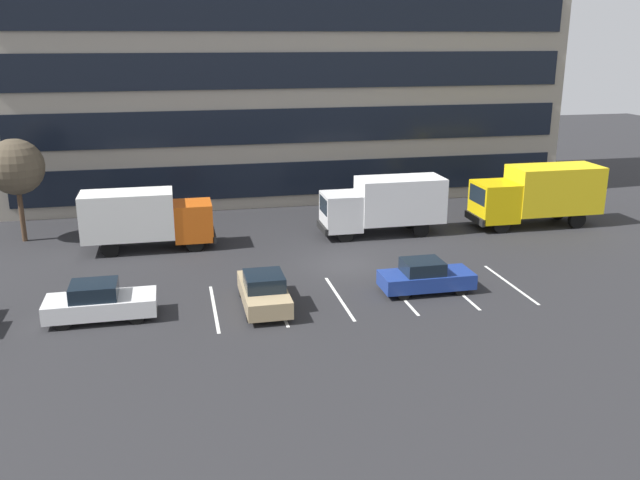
{
  "coord_description": "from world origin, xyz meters",
  "views": [
    {
      "loc": [
        -8.35,
        -32.17,
        11.34
      ],
      "look_at": [
        -1.3,
        0.02,
        1.4
      ],
      "focal_mm": 38.04,
      "sensor_mm": 36.0,
      "label": 1
    }
  ],
  "objects_px": {
    "box_truck_orange": "(145,217)",
    "sedan_tan": "(264,291)",
    "box_truck_white": "(385,203)",
    "bare_tree": "(16,167)",
    "box_truck_yellow_all": "(539,193)",
    "sedan_white": "(100,302)",
    "sedan_navy": "(425,277)"
  },
  "relations": [
    {
      "from": "box_truck_white",
      "to": "sedan_white",
      "type": "bearing_deg",
      "value": -148.12
    },
    {
      "from": "sedan_tan",
      "to": "sedan_navy",
      "type": "height_order",
      "value": "sedan_tan"
    },
    {
      "from": "sedan_tan",
      "to": "sedan_white",
      "type": "relative_size",
      "value": 0.99
    },
    {
      "from": "box_truck_white",
      "to": "sedan_tan",
      "type": "xyz_separation_m",
      "value": [
        -8.55,
        -9.75,
        -1.16
      ]
    },
    {
      "from": "box_truck_orange",
      "to": "box_truck_yellow_all",
      "type": "relative_size",
      "value": 0.89
    },
    {
      "from": "box_truck_orange",
      "to": "sedan_white",
      "type": "bearing_deg",
      "value": -99.82
    },
    {
      "from": "box_truck_yellow_all",
      "to": "sedan_navy",
      "type": "height_order",
      "value": "box_truck_yellow_all"
    },
    {
      "from": "box_truck_orange",
      "to": "sedan_navy",
      "type": "height_order",
      "value": "box_truck_orange"
    },
    {
      "from": "box_truck_orange",
      "to": "bare_tree",
      "type": "relative_size",
      "value": 1.2
    },
    {
      "from": "box_truck_yellow_all",
      "to": "bare_tree",
      "type": "height_order",
      "value": "bare_tree"
    },
    {
      "from": "box_truck_yellow_all",
      "to": "sedan_white",
      "type": "xyz_separation_m",
      "value": [
        -25.24,
        -9.43,
        -1.33
      ]
    },
    {
      "from": "sedan_tan",
      "to": "box_truck_orange",
      "type": "bearing_deg",
      "value": 118.18
    },
    {
      "from": "box_truck_yellow_all",
      "to": "bare_tree",
      "type": "xyz_separation_m",
      "value": [
        -30.53,
        3.28,
        2.22
      ]
    },
    {
      "from": "box_truck_orange",
      "to": "box_truck_yellow_all",
      "type": "bearing_deg",
      "value": -0.22
    },
    {
      "from": "bare_tree",
      "to": "box_truck_white",
      "type": "bearing_deg",
      "value": -8.62
    },
    {
      "from": "box_truck_white",
      "to": "bare_tree",
      "type": "xyz_separation_m",
      "value": [
        -20.68,
        3.14,
        2.4
      ]
    },
    {
      "from": "box_truck_orange",
      "to": "sedan_navy",
      "type": "distance_m",
      "value": 15.86
    },
    {
      "from": "box_truck_white",
      "to": "bare_tree",
      "type": "relative_size",
      "value": 1.24
    },
    {
      "from": "sedan_tan",
      "to": "bare_tree",
      "type": "distance_m",
      "value": 18.06
    },
    {
      "from": "box_truck_white",
      "to": "sedan_tan",
      "type": "height_order",
      "value": "box_truck_white"
    },
    {
      "from": "box_truck_yellow_all",
      "to": "bare_tree",
      "type": "bearing_deg",
      "value": 173.87
    },
    {
      "from": "box_truck_yellow_all",
      "to": "sedan_navy",
      "type": "relative_size",
      "value": 1.88
    },
    {
      "from": "box_truck_orange",
      "to": "box_truck_yellow_all",
      "type": "xyz_separation_m",
      "value": [
        23.59,
        -0.09,
        0.24
      ]
    },
    {
      "from": "box_truck_yellow_all",
      "to": "box_truck_white",
      "type": "distance_m",
      "value": 9.85
    },
    {
      "from": "box_truck_white",
      "to": "sedan_white",
      "type": "relative_size",
      "value": 1.63
    },
    {
      "from": "box_truck_orange",
      "to": "sedan_tan",
      "type": "bearing_deg",
      "value": -61.82
    },
    {
      "from": "box_truck_yellow_all",
      "to": "sedan_white",
      "type": "relative_size",
      "value": 1.78
    },
    {
      "from": "box_truck_orange",
      "to": "bare_tree",
      "type": "height_order",
      "value": "bare_tree"
    },
    {
      "from": "box_truck_yellow_all",
      "to": "sedan_tan",
      "type": "distance_m",
      "value": 20.79
    },
    {
      "from": "sedan_tan",
      "to": "bare_tree",
      "type": "xyz_separation_m",
      "value": [
        -12.14,
        12.89,
        3.56
      ]
    },
    {
      "from": "sedan_navy",
      "to": "box_truck_orange",
      "type": "bearing_deg",
      "value": 143.55
    },
    {
      "from": "box_truck_orange",
      "to": "sedan_tan",
      "type": "relative_size",
      "value": 1.59
    }
  ]
}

